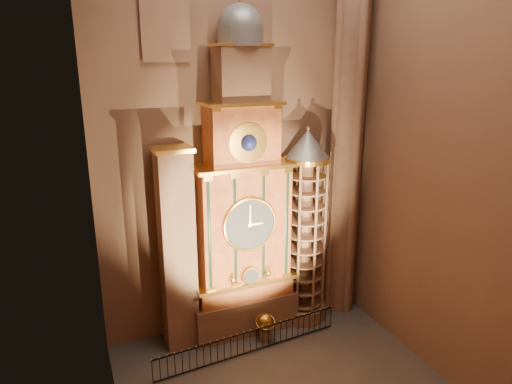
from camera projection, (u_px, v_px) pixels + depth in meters
name	position (u px, v px, depth m)	size (l,w,h in m)	color
wall_back	(234.00, 123.00, 22.66)	(22.00, 22.00, 0.00)	#8C614B
wall_left	(96.00, 157.00, 14.72)	(22.00, 22.00, 0.00)	#8C614B
wall_right	(431.00, 131.00, 20.01)	(22.00, 22.00, 0.00)	#8C614B
astronomical_clock	(242.00, 211.00, 22.96)	(5.60, 2.41, 16.70)	#8C634C
portrait_tower	(177.00, 250.00, 22.12)	(1.80, 1.60, 10.20)	#8C634C
stair_turret	(305.00, 229.00, 24.44)	(2.50, 2.50, 10.80)	#8C634C
gothic_pier	(349.00, 119.00, 24.08)	(2.04, 2.04, 22.00)	#8C634C
stained_glass_window	(164.00, 0.00, 19.84)	(2.20, 0.14, 5.20)	navy
celestial_globe	(265.00, 325.00, 23.46)	(1.20, 1.16, 1.50)	#8C634C
iron_railing	(250.00, 342.00, 22.43)	(9.74, 0.80, 1.21)	black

